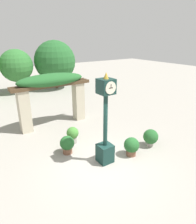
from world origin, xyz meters
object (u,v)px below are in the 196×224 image
Objects in this scene: pedestal_clock at (105,126)px; potted_plant_near_right at (73,134)px; potted_plant_far_left at (151,137)px; potted_plant_far_right at (67,144)px; potted_plant_near_left at (131,146)px.

potted_plant_near_right is at bearing 99.58° from pedestal_clock.
potted_plant_near_right is at bearing 140.70° from potted_plant_far_left.
pedestal_clock is at bearing -80.42° from potted_plant_near_right.
potted_plant_far_left is 3.81m from potted_plant_far_right.
potted_plant_near_left is 0.99× the size of potted_plant_far_left.
pedestal_clock is 4.46× the size of potted_plant_near_left.
pedestal_clock is at bearing 167.61° from potted_plant_near_left.
pedestal_clock is 2.72m from potted_plant_far_left.
potted_plant_far_left is (1.27, 0.07, 0.02)m from potted_plant_near_left.
potted_plant_near_left reaches higher than potted_plant_far_right.
potted_plant_far_left is (2.83, -2.31, 0.02)m from potted_plant_near_right.
potted_plant_near_left is at bearing -56.82° from potted_plant_near_right.
potted_plant_near_right is at bearing 123.18° from potted_plant_near_left.
potted_plant_near_right is 0.97× the size of potted_plant_far_left.
potted_plant_near_left is 1.27m from potted_plant_far_left.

